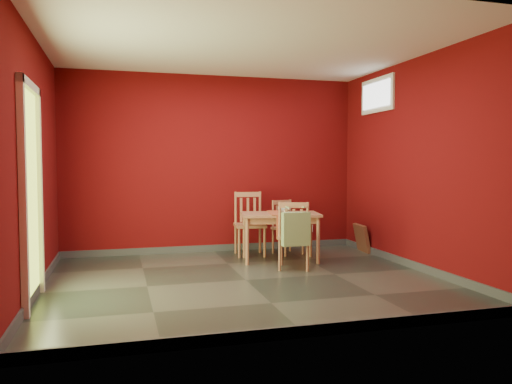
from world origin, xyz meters
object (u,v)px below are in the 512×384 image
object	(u,v)px
dining_table	(280,219)
cat	(285,207)
tote_bag	(296,229)
picture_frame	(362,238)
chair_far_left	(249,223)
chair_near	(294,234)
chair_far_right	(286,226)

from	to	relation	value
dining_table	cat	xyz separation A→B (m)	(0.04, -0.05, 0.17)
tote_bag	picture_frame	xyz separation A→B (m)	(1.49, 1.11, -0.34)
chair_far_left	chair_near	xyz separation A→B (m)	(0.30, -1.12, -0.03)
chair_near	dining_table	bearing A→B (deg)	90.07
dining_table	tote_bag	world-z (taller)	tote_bag
chair_far_right	chair_near	world-z (taller)	chair_near
tote_bag	picture_frame	size ratio (longest dim) A/B	1.12
chair_far_right	picture_frame	world-z (taller)	chair_far_right
dining_table	chair_near	xyz separation A→B (m)	(0.00, -0.56, -0.14)
chair_far_left	tote_bag	xyz separation A→B (m)	(0.25, -1.32, 0.07)
chair_far_left	chair_far_right	bearing A→B (deg)	-4.24
chair_far_right	tote_bag	bearing A→B (deg)	-103.93
chair_near	picture_frame	size ratio (longest dim) A/B	2.02
dining_table	chair_near	world-z (taller)	chair_near
chair_near	cat	xyz separation A→B (m)	(0.04, 0.51, 0.31)
chair_near	picture_frame	xyz separation A→B (m)	(1.44, 0.91, -0.24)
chair_far_left	cat	xyz separation A→B (m)	(0.34, -0.61, 0.28)
tote_bag	dining_table	bearing A→B (deg)	86.34
cat	chair_near	bearing A→B (deg)	-88.25
chair_far_right	tote_bag	size ratio (longest dim) A/B	1.65
cat	picture_frame	xyz separation A→B (m)	(1.39, 0.40, -0.55)
picture_frame	tote_bag	bearing A→B (deg)	-143.25
chair_near	tote_bag	size ratio (longest dim) A/B	1.80
chair_far_left	tote_bag	size ratio (longest dim) A/B	1.92
chair_far_left	chair_far_right	xyz separation A→B (m)	(0.57, -0.04, -0.07)
chair_far_left	picture_frame	world-z (taller)	chair_far_left
chair_near	tote_bag	distance (m)	0.23
chair_near	cat	bearing A→B (deg)	85.07
dining_table	tote_bag	distance (m)	0.77
dining_table	chair_far_right	size ratio (longest dim) A/B	1.45
chair_near	cat	distance (m)	0.60
chair_far_right	cat	bearing A→B (deg)	-111.57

